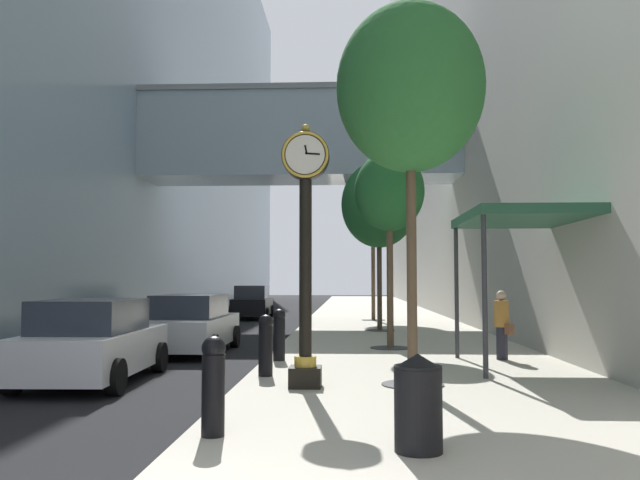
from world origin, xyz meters
name	(u,v)px	position (x,y,z in m)	size (l,w,h in m)	color
ground_plane	(308,321)	(0.00, 27.00, 0.00)	(110.00, 110.00, 0.00)	black
sidewalk_right	(377,316)	(3.45, 30.00, 0.07)	(6.89, 80.00, 0.14)	beige
building_block_left	(102,33)	(-11.64, 29.95, 15.71)	(23.43, 80.00, 31.53)	#849EB2
street_clock	(305,241)	(1.24, 6.96, 2.67)	(0.84, 0.55, 4.61)	black
bollard_nearest	(213,383)	(0.38, 3.43, 0.76)	(0.29, 0.29, 1.18)	black
bollard_third	(266,344)	(0.38, 8.21, 0.76)	(0.29, 0.29, 1.18)	black
bollard_fourth	(279,333)	(0.38, 10.61, 0.76)	(0.29, 0.29, 1.18)	black
street_tree_near	(410,89)	(3.12, 7.26, 5.45)	(2.68, 2.68, 6.88)	#333335
street_tree_mid_near	(389,193)	(3.12, 13.40, 4.40)	(1.93, 1.93, 5.41)	#333335
street_tree_mid_far	(379,205)	(3.12, 19.54, 4.78)	(2.80, 2.80, 6.27)	#333335
street_tree_far	(373,201)	(3.12, 25.68, 5.68)	(2.87, 2.87, 7.21)	#333335
trash_bin	(418,401)	(2.74, 2.83, 0.68)	(0.53, 0.53, 1.05)	black
pedestrian_walking	(502,324)	(5.55, 10.97, 0.98)	(0.49, 0.52, 1.60)	#23232D
storefront_awning	(518,220)	(5.65, 9.71, 3.28)	(2.40, 3.60, 3.30)	#235138
car_black_near	(252,303)	(-3.00, 28.84, 0.83)	(2.08, 4.40, 1.71)	black
car_silver_mid	(192,325)	(-2.29, 13.17, 0.78)	(2.03, 4.51, 1.60)	#B7BABF
car_white_far	(94,342)	(-2.97, 8.11, 0.79)	(2.13, 4.23, 1.61)	silver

